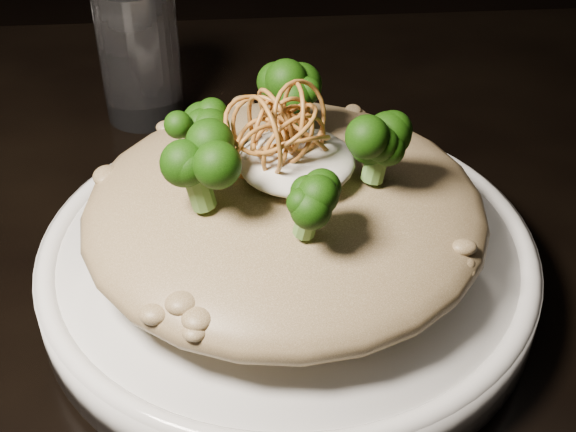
# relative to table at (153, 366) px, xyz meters

# --- Properties ---
(table) EXTENTS (1.10, 0.80, 0.75)m
(table) POSITION_rel_table_xyz_m (0.00, 0.00, 0.00)
(table) COLOR black
(table) RESTS_ON ground
(plate) EXTENTS (0.31, 0.31, 0.03)m
(plate) POSITION_rel_table_xyz_m (0.10, -0.01, 0.10)
(plate) COLOR white
(plate) RESTS_ON table
(risotto) EXTENTS (0.24, 0.24, 0.05)m
(risotto) POSITION_rel_table_xyz_m (0.09, -0.01, 0.14)
(risotto) COLOR brown
(risotto) RESTS_ON plate
(broccoli) EXTENTS (0.13, 0.13, 0.05)m
(broccoli) POSITION_rel_table_xyz_m (0.09, -0.01, 0.19)
(broccoli) COLOR black
(broccoli) RESTS_ON risotto
(cheese) EXTENTS (0.07, 0.07, 0.02)m
(cheese) POSITION_rel_table_xyz_m (0.10, -0.01, 0.18)
(cheese) COLOR white
(cheese) RESTS_ON risotto
(shallots) EXTENTS (0.06, 0.06, 0.04)m
(shallots) POSITION_rel_table_xyz_m (0.09, -0.01, 0.21)
(shallots) COLOR brown
(shallots) RESTS_ON cheese
(drinking_glass) EXTENTS (0.07, 0.07, 0.11)m
(drinking_glass) POSITION_rel_table_xyz_m (-0.01, 0.21, 0.14)
(drinking_glass) COLOR silver
(drinking_glass) RESTS_ON table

